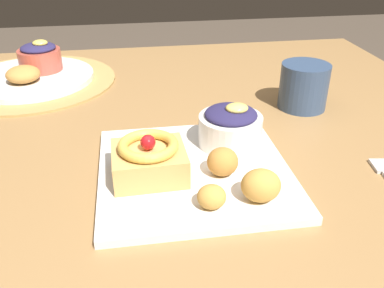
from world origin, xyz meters
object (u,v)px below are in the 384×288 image
object	(u,v)px
back_plate	(31,78)
coffee_mug	(304,86)
fritter_back	(212,197)
back_ramekin	(40,57)
fritter_front	(261,185)
cake_slice	(149,159)
back_pastry	(23,74)
fritter_middle	(223,162)
berry_ramekin	(230,127)
front_plate	(194,171)

from	to	relation	value
back_plate	coffee_mug	world-z (taller)	coffee_mug
fritter_back	coffee_mug	xyz separation A→B (m)	(0.24, 0.30, 0.02)
back_ramekin	back_plate	bearing A→B (deg)	-121.83
fritter_back	back_plate	bearing A→B (deg)	120.69
fritter_front	cake_slice	bearing A→B (deg)	150.58
fritter_back	back_pastry	distance (m)	0.57
fritter_middle	back_plate	distance (m)	0.56
fritter_front	back_plate	world-z (taller)	fritter_front
berry_ramekin	coffee_mug	xyz separation A→B (m)	(0.18, 0.14, 0.00)
cake_slice	back_ramekin	bearing A→B (deg)	114.72
fritter_front	back_ramekin	size ratio (longest dim) A/B	0.54
front_plate	coffee_mug	distance (m)	0.32
front_plate	coffee_mug	bearing A→B (deg)	39.84
fritter_front	back_ramekin	world-z (taller)	back_ramekin
front_plate	back_ramekin	bearing A→B (deg)	121.45
cake_slice	berry_ramekin	size ratio (longest dim) A/B	1.04
front_plate	fritter_middle	xyz separation A→B (m)	(0.04, -0.02, 0.03)
berry_ramekin	coffee_mug	world-z (taller)	coffee_mug
cake_slice	fritter_front	xyz separation A→B (m)	(0.14, -0.08, -0.01)
berry_ramekin	coffee_mug	distance (m)	0.23
cake_slice	back_plate	world-z (taller)	cake_slice
cake_slice	berry_ramekin	world-z (taller)	berry_ramekin
back_ramekin	back_pastry	size ratio (longest dim) A/B	1.34
berry_ramekin	fritter_back	size ratio (longest dim) A/B	2.71
fritter_middle	fritter_back	world-z (taller)	fritter_middle
cake_slice	fritter_back	bearing A→B (deg)	-49.03
coffee_mug	back_ramekin	bearing A→B (deg)	154.23
fritter_front	coffee_mug	world-z (taller)	coffee_mug
cake_slice	back_pastry	xyz separation A→B (m)	(-0.24, 0.40, -0.00)
cake_slice	fritter_front	size ratio (longest dim) A/B	2.01
fritter_middle	back_pastry	xyz separation A→B (m)	(-0.34, 0.41, 0.00)
front_plate	fritter_front	size ratio (longest dim) A/B	5.31
front_plate	coffee_mug	xyz separation A→B (m)	(0.25, 0.21, 0.04)
back_plate	fritter_back	bearing A→B (deg)	-59.31
berry_ramekin	back_pastry	world-z (taller)	berry_ramekin
berry_ramekin	fritter_back	bearing A→B (deg)	-111.39
back_plate	back_ramekin	bearing A→B (deg)	58.17
cake_slice	berry_ramekin	bearing A→B (deg)	28.41
back_pastry	berry_ramekin	bearing A→B (deg)	-41.00
front_plate	back_ramekin	size ratio (longest dim) A/B	2.88
cake_slice	coffee_mug	distance (m)	0.38
back_pastry	coffee_mug	world-z (taller)	coffee_mug
berry_ramekin	back_ramekin	world-z (taller)	back_ramekin
cake_slice	fritter_back	xyz separation A→B (m)	(0.07, -0.08, -0.01)
back_plate	back_pastry	size ratio (longest dim) A/B	3.89
front_plate	fritter_middle	world-z (taller)	fritter_middle
back_ramekin	berry_ramekin	bearing A→B (deg)	-48.88
cake_slice	back_pastry	bearing A→B (deg)	121.39
cake_slice	coffee_mug	bearing A→B (deg)	34.79
berry_ramekin	back_ramekin	bearing A→B (deg)	131.12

